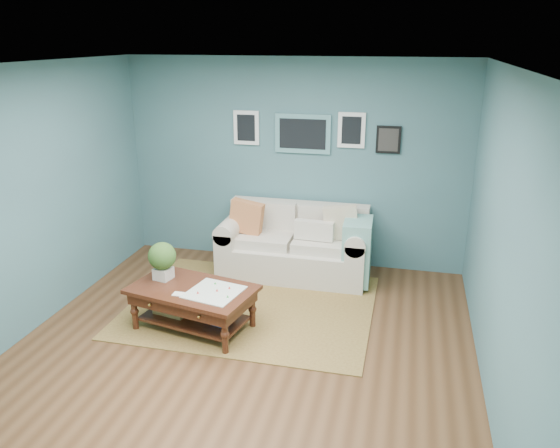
% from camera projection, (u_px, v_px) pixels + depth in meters
% --- Properties ---
extents(room_shell, '(5.00, 5.02, 2.70)m').
position_uv_depth(room_shell, '(237.00, 221.00, 4.89)').
color(room_shell, brown).
rests_on(room_shell, ground).
extents(area_rug, '(2.74, 2.19, 0.01)m').
position_uv_depth(area_rug, '(251.00, 306.00, 6.25)').
color(area_rug, brown).
rests_on(area_rug, ground).
extents(loveseat, '(1.92, 0.87, 0.99)m').
position_uv_depth(loveseat, '(301.00, 245.00, 6.97)').
color(loveseat, beige).
rests_on(loveseat, ground).
extents(coffee_table, '(1.38, 0.98, 0.88)m').
position_uv_depth(coffee_table, '(188.00, 293.00, 5.69)').
color(coffee_table, '#35150F').
rests_on(coffee_table, ground).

